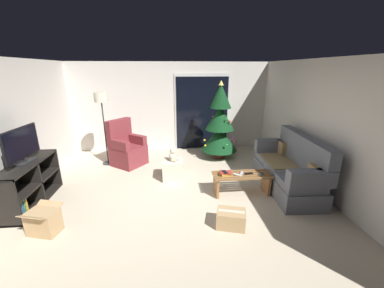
# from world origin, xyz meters

# --- Properties ---
(ground_plane) EXTENTS (7.00, 7.00, 0.00)m
(ground_plane) POSITION_xyz_m (0.00, 0.00, 0.00)
(ground_plane) COLOR beige
(wall_back) EXTENTS (5.72, 0.12, 2.50)m
(wall_back) POSITION_xyz_m (0.00, 3.06, 1.25)
(wall_back) COLOR silver
(wall_back) RESTS_ON ground
(wall_right) EXTENTS (0.12, 6.00, 2.50)m
(wall_right) POSITION_xyz_m (2.86, 0.00, 1.25)
(wall_right) COLOR silver
(wall_right) RESTS_ON ground
(patio_door_frame) EXTENTS (1.60, 0.02, 2.20)m
(patio_door_frame) POSITION_xyz_m (0.91, 2.99, 1.10)
(patio_door_frame) COLOR silver
(patio_door_frame) RESTS_ON ground
(patio_door_glass) EXTENTS (1.50, 0.02, 2.10)m
(patio_door_glass) POSITION_xyz_m (0.91, 2.97, 1.05)
(patio_door_glass) COLOR black
(patio_door_glass) RESTS_ON ground
(couch) EXTENTS (0.89, 1.98, 1.08)m
(couch) POSITION_xyz_m (2.32, 0.27, 0.40)
(couch) COLOR slate
(couch) RESTS_ON ground
(coffee_table) EXTENTS (1.10, 0.40, 0.41)m
(coffee_table) POSITION_xyz_m (1.30, 0.14, 0.27)
(coffee_table) COLOR olive
(coffee_table) RESTS_ON ground
(remote_silver) EXTENTS (0.10, 0.16, 0.02)m
(remote_silver) POSITION_xyz_m (1.29, 0.15, 0.42)
(remote_silver) COLOR #ADADB2
(remote_silver) RESTS_ON coffee_table
(remote_graphite) EXTENTS (0.13, 0.15, 0.02)m
(remote_graphite) POSITION_xyz_m (1.64, 0.08, 0.42)
(remote_graphite) COLOR #333338
(remote_graphite) RESTS_ON coffee_table
(remote_black) EXTENTS (0.16, 0.06, 0.02)m
(remote_black) POSITION_xyz_m (1.42, 0.13, 0.42)
(remote_black) COLOR black
(remote_black) RESTS_ON coffee_table
(remote_white) EXTENTS (0.15, 0.14, 0.02)m
(remote_white) POSITION_xyz_m (1.19, 0.08, 0.42)
(remote_white) COLOR silver
(remote_white) RESTS_ON coffee_table
(book_stack) EXTENTS (0.23, 0.23, 0.06)m
(book_stack) POSITION_xyz_m (0.98, 0.14, 0.43)
(book_stack) COLOR #B79333
(book_stack) RESTS_ON coffee_table
(cell_phone) EXTENTS (0.10, 0.16, 0.01)m
(cell_phone) POSITION_xyz_m (0.96, 0.12, 0.47)
(cell_phone) COLOR black
(cell_phone) RESTS_ON book_stack
(christmas_tree) EXTENTS (0.95, 0.95, 2.04)m
(christmas_tree) POSITION_xyz_m (1.26, 2.11, 0.90)
(christmas_tree) COLOR #4C1E19
(christmas_tree) RESTS_ON ground
(armchair) EXTENTS (0.96, 0.96, 1.13)m
(armchair) POSITION_xyz_m (-1.12, 1.85, 0.40)
(armchair) COLOR maroon
(armchair) RESTS_ON ground
(floor_lamp) EXTENTS (0.32, 0.32, 1.78)m
(floor_lamp) POSITION_xyz_m (-1.63, 1.94, 1.51)
(floor_lamp) COLOR #2D2D30
(floor_lamp) RESTS_ON ground
(media_shelf) EXTENTS (0.40, 1.40, 0.78)m
(media_shelf) POSITION_xyz_m (-2.53, 0.09, 0.37)
(media_shelf) COLOR black
(media_shelf) RESTS_ON ground
(television) EXTENTS (0.22, 0.84, 0.61)m
(television) POSITION_xyz_m (-2.50, 0.14, 1.09)
(television) COLOR black
(television) RESTS_ON media_shelf
(ottoman) EXTENTS (0.44, 0.44, 0.42)m
(ottoman) POSITION_xyz_m (0.00, 0.91, 0.21)
(ottoman) COLOR beige
(ottoman) RESTS_ON ground
(teddy_bear_cream) EXTENTS (0.22, 0.21, 0.29)m
(teddy_bear_cream) POSITION_xyz_m (0.01, 0.91, 0.54)
(teddy_bear_cream) COLOR beige
(teddy_bear_cream) RESTS_ON ottoman
(cardboard_box_open_near_shelf) EXTENTS (0.50, 0.54, 0.41)m
(cardboard_box_open_near_shelf) POSITION_xyz_m (-1.90, -0.73, 0.18)
(cardboard_box_open_near_shelf) COLOR tan
(cardboard_box_open_near_shelf) RESTS_ON ground
(cardboard_box_taped_mid_floor) EXTENTS (0.50, 0.41, 0.26)m
(cardboard_box_taped_mid_floor) POSITION_xyz_m (0.85, -0.84, 0.13)
(cardboard_box_taped_mid_floor) COLOR tan
(cardboard_box_taped_mid_floor) RESTS_ON ground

